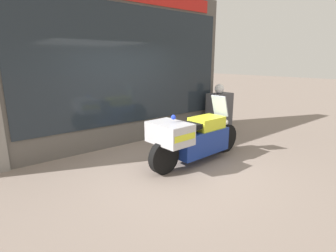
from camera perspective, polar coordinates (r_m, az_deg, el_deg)
The scene contains 6 objects.
ground_plane at distance 5.23m, azimuth 0.37°, elevation -8.84°, with size 60.00×60.00×0.00m, color gray.
shop_building at distance 6.32m, azimuth -14.20°, elevation 12.15°, with size 6.49×0.55×3.73m.
window_display at distance 6.85m, azimuth -8.42°, elevation 0.51°, with size 5.27×0.30×1.85m.
paramedic_motorcycle at distance 5.26m, azimuth 5.40°, elevation -2.38°, with size 2.50×0.83×1.31m.
utility_cabinet at distance 8.15m, azimuth 11.09°, elevation 3.23°, with size 0.79×0.42×1.08m, color #4C4C51.
white_helmet at distance 7.99m, azimuth 11.13°, elevation 7.95°, with size 0.28×0.28×0.28m, color white.
Camera 1 is at (-3.06, -3.72, 2.04)m, focal length 28.00 mm.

